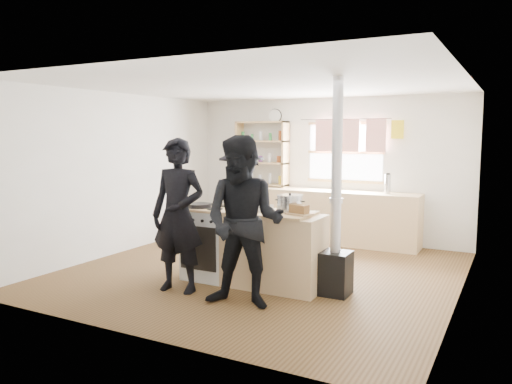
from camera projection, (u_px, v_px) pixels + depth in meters
The scene contains 14 objects.
ground at pixel (262, 272), 6.80m from camera, with size 5.00×5.00×0.01m, color brown.
back_counter at pixel (320, 216), 8.70m from camera, with size 3.40×0.55×0.90m, color #D6B380.
shelving_unit at pixel (262, 153), 9.24m from camera, with size 1.00×0.28×1.20m.
thermos at pixel (388, 184), 8.09m from camera, with size 0.10×0.10×0.32m, color silver.
cooking_island at pixel (252, 247), 6.20m from camera, with size 1.97×0.64×0.93m.
skillet_greens at pixel (199, 205), 6.37m from camera, with size 0.45×0.45×0.05m.
roast_tray at pixel (256, 207), 6.14m from camera, with size 0.38×0.28×0.07m.
stockpot_stove at pixel (234, 200), 6.50m from camera, with size 0.23×0.23×0.19m.
stockpot_counter at pixel (290, 203), 5.99m from camera, with size 0.31×0.31×0.23m.
bread_board at pixel (299, 210), 5.78m from camera, with size 0.32×0.27×0.12m.
flue_heater at pixel (335, 240), 5.75m from camera, with size 0.35×0.35×2.50m.
person_near_left at pixel (178, 215), 5.87m from camera, with size 0.66×0.44×1.82m, color black.
person_near_right at pixel (244, 222), 5.32m from camera, with size 0.90×0.70×1.85m, color black.
person_far at pixel (242, 203), 7.22m from camera, with size 1.12×0.64×1.74m, color black.
Camera 1 is at (3.03, -5.90, 1.86)m, focal length 35.00 mm.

